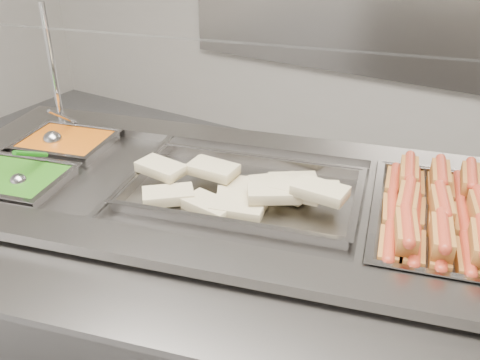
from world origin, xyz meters
The scene contains 11 objects.
steam_counter centered at (0.01, 0.38, 0.44)m, with size 1.98×1.24×0.88m.
tray_rail centered at (0.13, -0.11, 0.83)m, with size 1.76×0.77×0.05m.
sneeze_guard centered at (-0.04, 0.58, 1.23)m, with size 1.63×0.68×0.43m.
pan_hotdogs centered at (0.60, 0.53, 0.84)m, with size 0.45×0.60×0.10m.
pan_wraps centered at (0.07, 0.39, 0.85)m, with size 0.74×0.54×0.07m.
pan_beans centered at (-0.64, 0.36, 0.84)m, with size 0.34×0.30×0.10m.
pan_peas centered at (-0.57, 0.08, 0.84)m, with size 0.34×0.30×0.10m.
hotdogs_in_buns centered at (0.59, 0.52, 0.89)m, with size 0.37×0.54×0.11m.
tortilla_wraps centered at (0.09, 0.38, 0.89)m, with size 0.64×0.42×0.10m.
ladle centered at (-0.67, 0.33, 0.88)m, with size 0.08×0.18×0.15m.
serving_spoon centered at (-0.54, 0.08, 0.89)m, with size 0.07×0.18×0.13m.
Camera 1 is at (0.76, -0.80, 1.66)m, focal length 40.00 mm.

